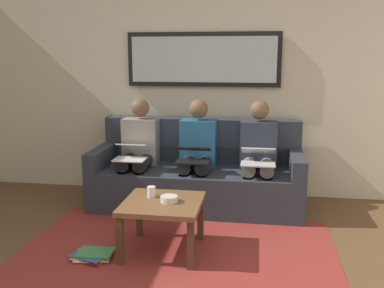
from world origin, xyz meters
The scene contains 14 objects.
wall_rear centered at (0.00, -2.60, 1.30)m, with size 6.00×0.12×2.60m, color beige.
area_rug centered at (0.00, -0.85, 0.00)m, with size 2.60×1.80×0.01m, color maroon.
couch centered at (0.00, -2.12, 0.31)m, with size 2.20×0.90×0.90m.
framed_mirror centered at (0.00, -2.51, 1.55)m, with size 1.72×0.05×0.60m.
coffee_table centered at (0.12, -0.90, 0.37)m, with size 0.63×0.63×0.43m.
cup centered at (0.23, -0.99, 0.48)m, with size 0.07×0.07×0.09m, color silver.
bowl centered at (0.06, -0.89, 0.46)m, with size 0.14×0.14×0.05m, color beige.
person_left centered at (-0.64, -2.05, 0.61)m, with size 0.38×0.58×1.14m.
laptop_silver centered at (-0.64, -1.81, 0.62)m, with size 0.33×0.35×0.16m.
person_middle centered at (0.00, -2.05, 0.61)m, with size 0.38×0.58×1.14m.
laptop_black centered at (0.00, -1.81, 0.62)m, with size 0.32×0.33×0.15m.
person_right centered at (0.64, -2.05, 0.61)m, with size 0.38×0.58×1.14m.
laptop_white centered at (0.64, -1.81, 0.63)m, with size 0.32×0.37×0.16m.
magazine_stack centered at (0.65, -0.68, 0.03)m, with size 0.34×0.27×0.05m.
Camera 1 is at (-0.63, 2.35, 1.59)m, focal length 40.31 mm.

